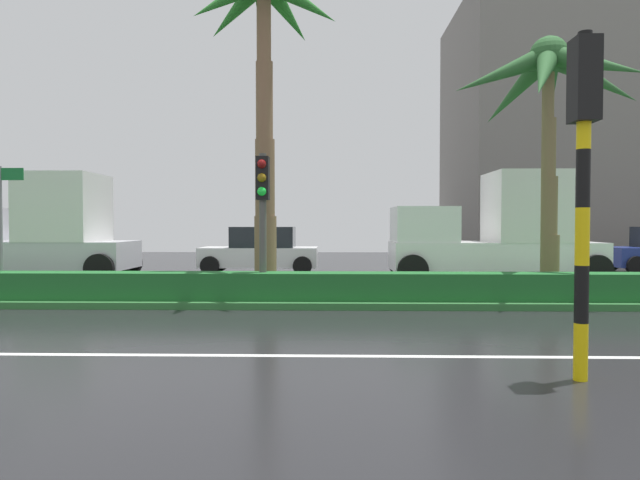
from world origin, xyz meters
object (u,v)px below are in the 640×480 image
at_px(palm_tree_centre_left, 264,36).
at_px(car_in_traffic_leading, 261,251).
at_px(box_truck_lead, 35,232).
at_px(palm_tree_centre, 549,91).
at_px(traffic_signal_foreground, 583,142).
at_px(box_truck_following, 495,233).
at_px(traffic_signal_median_right, 263,199).
at_px(street_name_sign, 0,213).

xyz_separation_m(palm_tree_centre_left, car_in_traffic_leading, (-1.02, 6.98, -5.54)).
relative_size(box_truck_lead, car_in_traffic_leading, 1.49).
xyz_separation_m(palm_tree_centre_left, palm_tree_centre, (6.89, 0.13, -1.31)).
xyz_separation_m(traffic_signal_foreground, car_in_traffic_leading, (-5.58, 13.94, -1.95)).
bearing_deg(traffic_signal_foreground, box_truck_following, -101.49).
height_order(box_truck_lead, box_truck_following, same).
height_order(traffic_signal_median_right, car_in_traffic_leading, traffic_signal_median_right).
distance_m(palm_tree_centre, street_name_sign, 13.25).
relative_size(palm_tree_centre_left, box_truck_lead, 1.25).
bearing_deg(box_truck_following, traffic_signal_median_right, 38.50).
bearing_deg(box_truck_lead, palm_tree_centre_left, 151.39).
height_order(street_name_sign, box_truck_lead, box_truck_lead).
distance_m(traffic_signal_median_right, box_truck_following, 8.62).
relative_size(palm_tree_centre, street_name_sign, 2.07).
bearing_deg(street_name_sign, traffic_signal_median_right, -2.46).
xyz_separation_m(traffic_signal_median_right, traffic_signal_foreground, (4.46, -5.76, 0.39)).
bearing_deg(street_name_sign, car_in_traffic_leading, 57.96).
distance_m(palm_tree_centre, car_in_traffic_leading, 11.29).
relative_size(palm_tree_centre_left, car_in_traffic_leading, 1.87).
bearing_deg(traffic_signal_foreground, car_in_traffic_leading, -68.19).
height_order(palm_tree_centre, car_in_traffic_leading, palm_tree_centre).
xyz_separation_m(palm_tree_centre_left, box_truck_following, (6.81, 4.14, -4.82)).
bearing_deg(palm_tree_centre, palm_tree_centre_left, -178.88).
bearing_deg(traffic_signal_foreground, street_name_sign, -29.74).
distance_m(traffic_signal_median_right, street_name_sign, 6.09).
bearing_deg(box_truck_following, palm_tree_centre, 91.16).
bearing_deg(street_name_sign, palm_tree_centre, 4.76).
xyz_separation_m(palm_tree_centre, box_truck_following, (-0.08, 4.01, -3.51)).
xyz_separation_m(street_name_sign, traffic_signal_foreground, (10.53, -6.02, 0.69)).
xyz_separation_m(palm_tree_centre, box_truck_lead, (-14.99, 4.29, -3.51)).
bearing_deg(car_in_traffic_leading, traffic_signal_median_right, 97.81).
distance_m(palm_tree_centre_left, street_name_sign, 7.42).
bearing_deg(palm_tree_centre, street_name_sign, -175.24).
distance_m(palm_tree_centre, traffic_signal_foreground, 7.81).
bearing_deg(traffic_signal_median_right, traffic_signal_foreground, -52.27).
bearing_deg(palm_tree_centre, box_truck_following, 91.16).
distance_m(box_truck_lead, car_in_traffic_leading, 7.56).
height_order(traffic_signal_median_right, box_truck_lead, box_truck_lead).
xyz_separation_m(palm_tree_centre_left, traffic_signal_foreground, (4.55, -6.96, -3.59)).
bearing_deg(traffic_signal_foreground, traffic_signal_median_right, -52.27).
height_order(traffic_signal_median_right, street_name_sign, traffic_signal_median_right).
distance_m(traffic_signal_foreground, box_truck_lead, 17.06).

